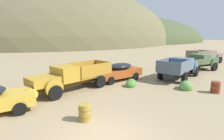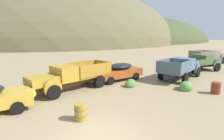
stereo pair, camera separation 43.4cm
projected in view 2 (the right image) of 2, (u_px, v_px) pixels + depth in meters
The scene contains 13 objects.
ground_plane at pixel (99, 137), 7.36m from camera, with size 300.00×300.00×0.00m, color #998460.
hill_far_left at pixel (70, 43), 88.28m from camera, with size 107.29×88.84×51.18m, color brown.
hill_center at pixel (132, 43), 95.72m from camera, with size 111.95×54.14×28.20m, color #424C2D.
truck_mustard at pixel (67, 77), 13.28m from camera, with size 6.61×3.25×1.91m.
car_oxide_orange at pixel (117, 72), 16.36m from camera, with size 4.94×2.05×1.57m.
truck_chalk_blue at pixel (182, 67), 17.44m from camera, with size 6.15×3.68×1.91m.
truck_weathered_green at pixel (201, 62), 20.74m from camera, with size 6.11×2.86×1.89m.
truck_primer_gray at pixel (210, 56), 26.21m from camera, with size 6.13×2.88×1.91m.
oil_drum_foreground at pixel (216, 88), 12.71m from camera, with size 0.66×0.66×0.83m.
oil_drum_by_truck at pixel (80, 112), 8.75m from camera, with size 0.62×0.62×0.83m.
bush_front_left at pixel (130, 84), 14.52m from camera, with size 1.03×0.88×0.79m.
bush_front_right at pixel (105, 72), 19.10m from camera, with size 1.05×0.87×0.77m.
bush_lone_scrub at pixel (185, 87), 13.68m from camera, with size 1.17×1.17×0.89m.
Camera 2 is at (-3.23, -5.89, 4.10)m, focal length 28.95 mm.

